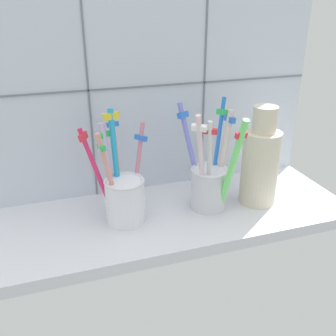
% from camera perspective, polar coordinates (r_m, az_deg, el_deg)
% --- Properties ---
extents(counter_slab, '(0.64, 0.22, 0.02)m').
position_cam_1_polar(counter_slab, '(0.68, 0.05, -7.40)').
color(counter_slab, silver).
rests_on(counter_slab, ground).
extents(tile_wall_back, '(0.64, 0.02, 0.45)m').
position_cam_1_polar(tile_wall_back, '(0.71, -3.08, 12.64)').
color(tile_wall_back, silver).
rests_on(tile_wall_back, ground).
extents(toothbrush_cup_left, '(0.11, 0.10, 0.19)m').
position_cam_1_polar(toothbrush_cup_left, '(0.64, -6.73, -3.64)').
color(toothbrush_cup_left, white).
rests_on(toothbrush_cup_left, counter_slab).
extents(toothbrush_cup_right, '(0.10, 0.14, 0.19)m').
position_cam_1_polar(toothbrush_cup_right, '(0.68, 6.18, -1.78)').
color(toothbrush_cup_right, silver).
rests_on(toothbrush_cup_right, counter_slab).
extents(ceramic_vase, '(0.07, 0.07, 0.18)m').
position_cam_1_polar(ceramic_vase, '(0.70, 13.47, 0.83)').
color(ceramic_vase, beige).
rests_on(ceramic_vase, counter_slab).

